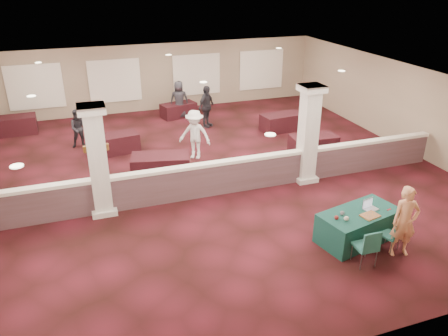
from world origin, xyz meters
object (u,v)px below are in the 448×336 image
object	(u,v)px
attendee_d	(179,100)
far_table_front_left	(115,144)
far_table_front_right	(313,144)
conf_chair_main	(393,233)
attendee_b	(195,135)
attendee_c	(206,107)
far_table_back_center	(179,110)
far_table_back_left	(13,125)
woman	(405,222)
far_table_front_center	(161,166)
far_table_back_right	(282,122)
attendee_a	(79,129)
conf_chair_side	(368,245)
near_table	(358,226)

from	to	relation	value
attendee_d	far_table_front_left	bearing A→B (deg)	57.53
far_table_front_left	far_table_front_right	distance (m)	7.53
conf_chair_main	far_table_front_right	size ratio (longest dim) A/B	0.47
far_table_front_right	attendee_b	world-z (taller)	attendee_b
attendee_d	attendee_c	bearing A→B (deg)	129.27
far_table_front_right	attendee_d	xyz separation A→B (m)	(-3.73, 5.89, 0.52)
far_table_back_center	far_table_back_left	bearing A→B (deg)	180.00
woman	far_table_front_right	xyz separation A→B (m)	(1.21, 6.39, -0.56)
far_table_front_left	far_table_front_center	world-z (taller)	far_table_front_center
far_table_front_right	far_table_back_right	xyz separation A→B (m)	(0.03, 2.75, 0.01)
woman	far_table_back_center	world-z (taller)	woman
conf_chair_main	far_table_front_left	bearing A→B (deg)	101.57
far_table_front_left	far_table_front_right	xyz separation A→B (m)	(7.08, -2.55, -0.00)
attendee_c	far_table_back_left	bearing A→B (deg)	127.51
far_table_back_left	far_table_back_right	size ratio (longest dim) A/B	1.04
attendee_b	attendee_c	world-z (taller)	attendee_c
far_table_front_center	attendee_a	xyz separation A→B (m)	(-2.41, 3.70, 0.38)
conf_chair_side	attendee_d	world-z (taller)	attendee_d
far_table_front_left	attendee_b	size ratio (longest dim) A/B	0.96
near_table	conf_chair_side	xyz separation A→B (m)	(-0.46, -1.02, 0.17)
woman	far_table_back_right	distance (m)	9.24
far_table_back_right	attendee_b	distance (m)	4.72
near_table	conf_chair_main	size ratio (longest dim) A/B	2.54
near_table	far_table_back_center	xyz separation A→B (m)	(-1.91, 11.56, -0.08)
far_table_back_left	attendee_a	distance (m)	3.65
far_table_back_left	far_table_front_left	bearing A→B (deg)	-42.42
woman	attendee_a	world-z (taller)	woman
far_table_front_center	attendee_c	size ratio (longest dim) A/B	1.04
conf_chair_side	attendee_d	xyz separation A→B (m)	(-1.44, 12.42, 0.29)
attendee_d	conf_chair_side	bearing A→B (deg)	109.19
far_table_front_left	attendee_a	world-z (taller)	attendee_a
attendee_d	far_table_front_center	bearing A→B (deg)	83.10
attendee_c	attendee_d	world-z (taller)	attendee_c
conf_chair_main	far_table_front_left	xyz separation A→B (m)	(-5.76, 8.76, -0.13)
conf_chair_side	attendee_c	bearing A→B (deg)	95.42
conf_chair_side	far_table_front_left	distance (m)	10.26
near_table	far_table_back_center	size ratio (longest dim) A/B	1.30
conf_chair_main	near_table	bearing A→B (deg)	104.40
far_table_front_right	far_table_back_right	size ratio (longest dim) A/B	0.98
conf_chair_main	far_table_back_left	world-z (taller)	conf_chair_main
far_table_back_right	attendee_d	xyz separation A→B (m)	(-3.76, 3.14, 0.51)
far_table_back_right	conf_chair_side	bearing A→B (deg)	-104.05
attendee_b	attendee_d	bearing A→B (deg)	117.32
attendee_a	attendee_c	size ratio (longest dim) A/B	0.83
woman	attendee_b	xyz separation A→B (m)	(-3.13, 7.43, 0.01)
conf_chair_main	attendee_d	xyz separation A→B (m)	(-2.41, 12.10, 0.38)
far_table_front_center	attendee_b	distance (m)	2.01
far_table_front_right	far_table_back_left	distance (m)	12.48
attendee_d	attendee_a	bearing A→B (deg)	39.82
conf_chair_main	attendee_b	distance (m)	7.87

